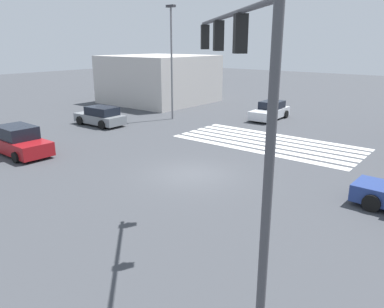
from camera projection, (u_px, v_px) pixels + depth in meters
The scene contains 8 objects.
ground_plane at pixel (192, 174), 19.20m from camera, with size 140.83×140.83×0.00m, color #3D3F44.
crosswalk_markings at pixel (267, 142), 25.34m from camera, with size 12.37×5.35×0.01m.
traffic_signal_mast at pixel (236, 86), 8.85m from camera, with size 5.98×5.98×7.41m.
car_0 at pixel (19, 141), 22.51m from camera, with size 4.78×2.28×1.72m.
car_1 at pixel (270, 111), 32.84m from camera, with size 2.22×4.77×1.56m.
car_2 at pixel (100, 116), 30.44m from camera, with size 4.47×2.19×1.54m.
corner_building at pixel (159, 79), 41.99m from camera, with size 10.23×10.23×5.13m.
street_light_pole_a at pixel (172, 54), 31.57m from camera, with size 0.80×0.36×9.45m.
Camera 1 is at (-11.28, 14.15, 6.51)m, focal length 35.00 mm.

